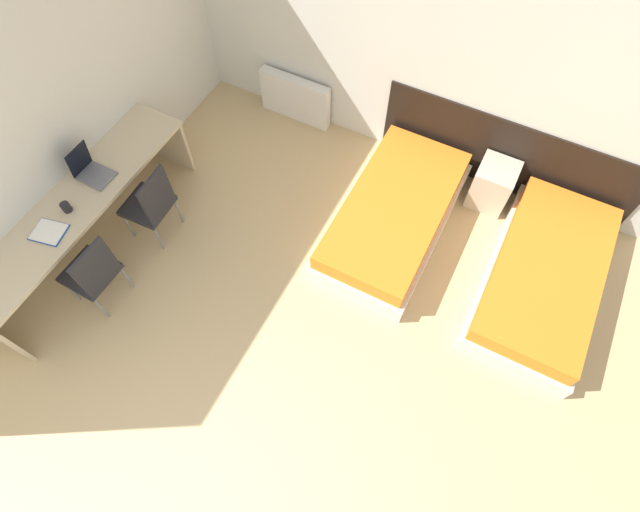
# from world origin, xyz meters

# --- Properties ---
(wall_back) EXTENTS (5.86, 0.05, 2.70)m
(wall_back) POSITION_xyz_m (0.00, 4.39, 1.35)
(wall_back) COLOR silver
(wall_back) RESTS_ON ground_plane
(wall_left) EXTENTS (0.05, 5.36, 2.70)m
(wall_left) POSITION_xyz_m (-2.45, 2.18, 1.35)
(wall_left) COLOR silver
(wall_left) RESTS_ON ground_plane
(headboard_panel) EXTENTS (2.61, 0.03, 0.89)m
(headboard_panel) POSITION_xyz_m (1.10, 4.35, 0.44)
(headboard_panel) COLOR black
(headboard_panel) RESTS_ON ground_plane
(bed_near_window) EXTENTS (0.99, 1.94, 0.39)m
(bed_near_window) POSITION_xyz_m (0.34, 3.35, 0.19)
(bed_near_window) COLOR beige
(bed_near_window) RESTS_ON ground_plane
(bed_near_door) EXTENTS (0.99, 1.94, 0.39)m
(bed_near_door) POSITION_xyz_m (1.86, 3.35, 0.19)
(bed_near_door) COLOR beige
(bed_near_door) RESTS_ON ground_plane
(nightstand) EXTENTS (0.38, 0.39, 0.50)m
(nightstand) POSITION_xyz_m (1.10, 4.12, 0.25)
(nightstand) COLOR beige
(nightstand) RESTS_ON ground_plane
(radiator) EXTENTS (0.84, 0.12, 0.54)m
(radiator) POSITION_xyz_m (-1.29, 4.27, 0.27)
(radiator) COLOR silver
(radiator) RESTS_ON ground_plane
(desk) EXTENTS (0.57, 2.51, 0.73)m
(desk) POSITION_xyz_m (-2.15, 1.79, 0.59)
(desk) COLOR #C6B28E
(desk) RESTS_ON ground_plane
(chair_near_laptop) EXTENTS (0.43, 0.43, 0.90)m
(chair_near_laptop) POSITION_xyz_m (-1.70, 2.21, 0.49)
(chair_near_laptop) COLOR #232328
(chair_near_laptop) RESTS_ON ground_plane
(chair_near_notebook) EXTENTS (0.42, 0.42, 0.90)m
(chair_near_notebook) POSITION_xyz_m (-1.70, 1.38, 0.49)
(chair_near_notebook) COLOR #232328
(chair_near_notebook) RESTS_ON ground_plane
(laptop) EXTENTS (0.31, 0.25, 0.32)m
(laptop) POSITION_xyz_m (-2.20, 2.11, 0.80)
(laptop) COLOR slate
(laptop) RESTS_ON desk
(open_notebook) EXTENTS (0.32, 0.28, 0.02)m
(open_notebook) POSITION_xyz_m (-2.11, 1.44, 0.74)
(open_notebook) COLOR #1E4793
(open_notebook) RESTS_ON desk
(mug) EXTENTS (0.08, 0.08, 0.09)m
(mug) POSITION_xyz_m (-2.13, 1.70, 0.77)
(mug) COLOR black
(mug) RESTS_ON desk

